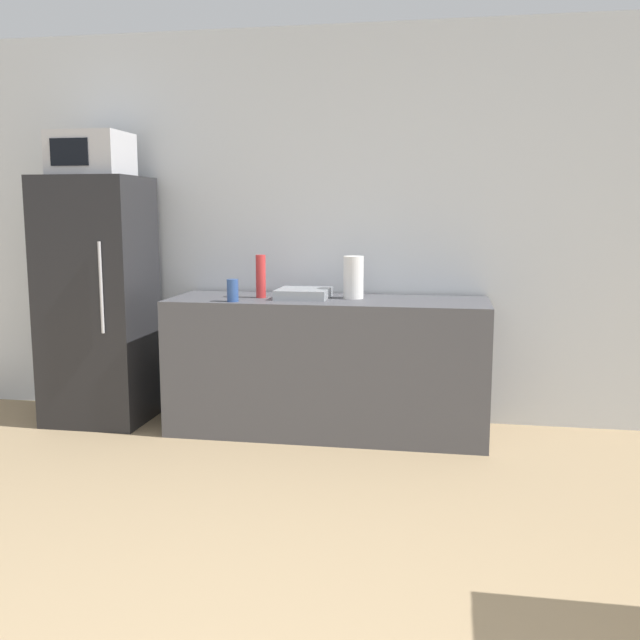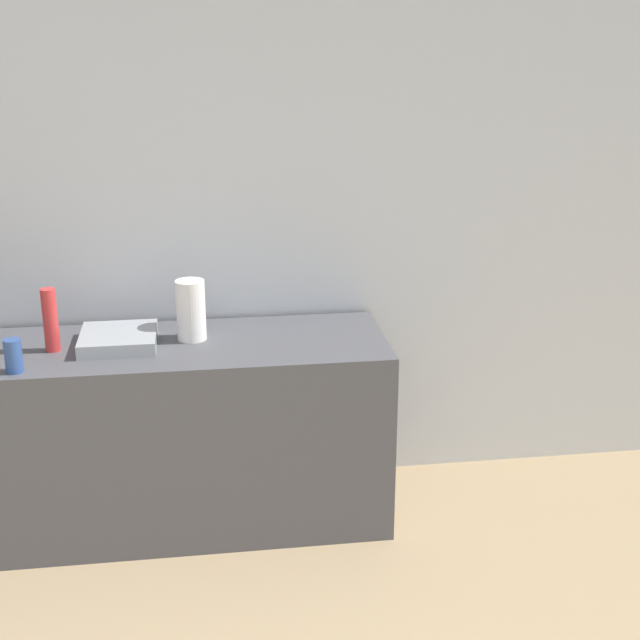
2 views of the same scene
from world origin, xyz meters
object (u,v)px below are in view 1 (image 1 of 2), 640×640
at_px(bottle_tall, 261,276).
at_px(paper_towel_roll, 353,277).
at_px(bottle_short, 233,290).
at_px(microwave, 91,154).
at_px(refrigerator, 98,301).

bearing_deg(bottle_tall, paper_towel_roll, 6.00).
xyz_separation_m(bottle_tall, bottle_short, (-0.12, -0.23, -0.07)).
bearing_deg(bottle_short, microwave, 167.24).
distance_m(refrigerator, bottle_short, 1.04).
relative_size(microwave, paper_towel_roll, 1.72).
bearing_deg(paper_towel_roll, refrigerator, -177.91).
distance_m(bottle_short, paper_towel_roll, 0.77).
relative_size(bottle_short, paper_towel_roll, 0.51).
xyz_separation_m(bottle_tall, paper_towel_roll, (0.59, 0.06, -0.00)).
bearing_deg(microwave, bottle_short, -12.76).
height_order(refrigerator, paper_towel_roll, refrigerator).
xyz_separation_m(microwave, bottle_tall, (1.12, 0.00, -0.78)).
bearing_deg(bottle_tall, refrigerator, -179.96).
bearing_deg(refrigerator, bottle_short, -12.84).
bearing_deg(refrigerator, paper_towel_roll, 2.09).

